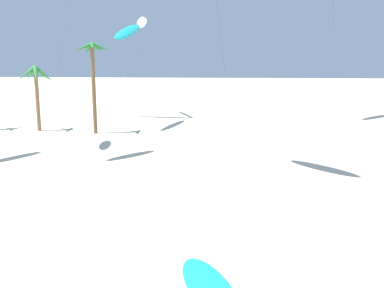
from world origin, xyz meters
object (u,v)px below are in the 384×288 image
(palm_tree_1, at_px, (36,80))
(palm_tree_2, at_px, (93,62))
(flying_kite_0, at_px, (142,23))
(flying_kite_8, at_px, (128,32))

(palm_tree_1, bearing_deg, palm_tree_2, -10.30)
(flying_kite_0, bearing_deg, flying_kite_8, -89.99)
(palm_tree_1, relative_size, flying_kite_0, 0.54)
(palm_tree_1, relative_size, flying_kite_8, 0.59)
(palm_tree_2, relative_size, flying_kite_8, 0.79)
(palm_tree_1, xyz_separation_m, flying_kite_8, (9.61, 3.28, 5.25))
(palm_tree_1, xyz_separation_m, flying_kite_0, (9.60, 12.46, 6.80))
(palm_tree_1, distance_m, palm_tree_2, 7.14)
(flying_kite_0, height_order, flying_kite_8, flying_kite_0)
(palm_tree_2, height_order, flying_kite_0, flying_kite_0)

